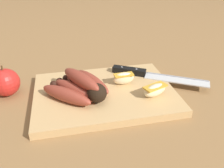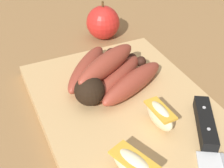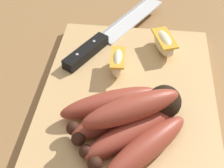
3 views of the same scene
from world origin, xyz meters
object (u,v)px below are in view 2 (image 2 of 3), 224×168
chefs_knife (210,149)px  whole_apple (103,23)px  banana_bunch (107,74)px  apple_wedge_middle (160,115)px  apple_wedge_near (134,165)px

chefs_knife → whole_apple: size_ratio=2.97×
banana_bunch → whole_apple: bearing=-21.4°
banana_bunch → apple_wedge_middle: size_ratio=3.19×
apple_wedge_near → apple_wedge_middle: bearing=-50.3°
chefs_knife → apple_wedge_middle: size_ratio=4.34×
apple_wedge_near → whole_apple: 0.40m
chefs_knife → apple_wedge_near: 0.11m
banana_bunch → apple_wedge_middle: (-0.12, -0.03, -0.00)m
apple_wedge_middle → whole_apple: (0.31, -0.05, -0.00)m
banana_bunch → whole_apple: 0.21m
whole_apple → apple_wedge_middle: bearing=171.6°
banana_bunch → chefs_knife: banana_bunch is taller
apple_wedge_near → apple_wedge_middle: apple_wedge_middle is taller
chefs_knife → apple_wedge_middle: 0.08m
banana_bunch → chefs_knife: 0.20m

